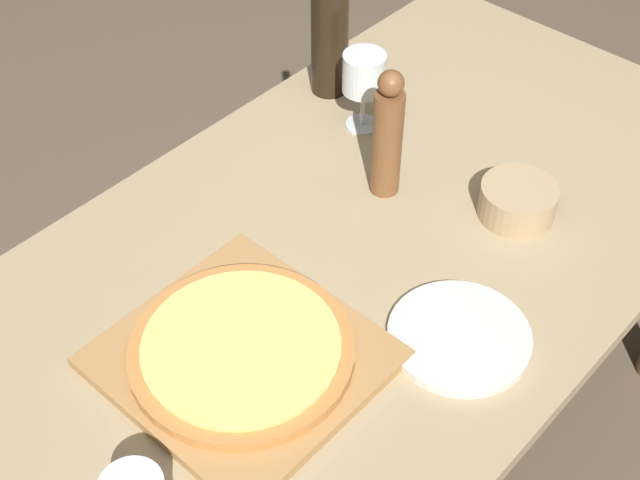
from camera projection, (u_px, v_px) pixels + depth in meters
name	position (u px, v px, depth m)	size (l,w,h in m)	color
dining_table	(320.00, 311.00, 1.44)	(0.81, 1.72, 0.72)	#9E8966
cutting_board	(242.00, 358.00, 1.26)	(0.35, 0.34, 0.02)	#A87A47
pizza	(241.00, 349.00, 1.24)	(0.32, 0.32, 0.02)	#BC7A3D
wine_bottle	(330.00, 23.00, 1.63)	(0.07, 0.07, 0.36)	black
pepper_mill	(387.00, 136.00, 1.45)	(0.05, 0.05, 0.24)	brown
wine_glass	(364.00, 75.00, 1.57)	(0.08, 0.08, 0.15)	silver
small_bowl	(518.00, 201.00, 1.46)	(0.13, 0.13, 0.06)	tan
dinner_plate	(459.00, 337.00, 1.29)	(0.21, 0.21, 0.01)	silver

